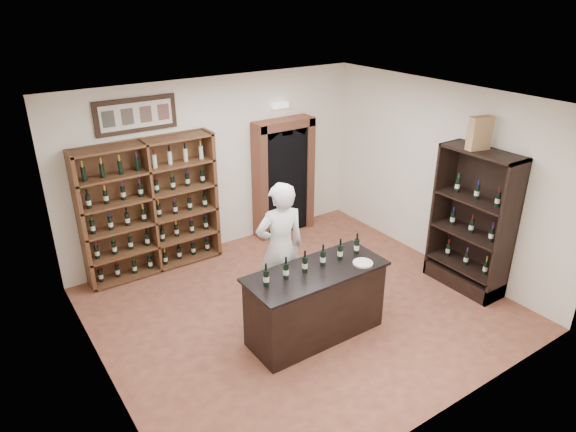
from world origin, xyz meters
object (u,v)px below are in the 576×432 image
at_px(counter_bottle_0, 266,278).
at_px(shopkeeper, 280,248).
at_px(tasting_counter, 315,303).
at_px(wine_shelf, 150,207).
at_px(wine_crate, 480,133).
at_px(side_cabinet, 470,241).

distance_m(counter_bottle_0, shopkeeper, 1.01).
relative_size(tasting_counter, shopkeeper, 0.96).
height_order(wine_shelf, shopkeeper, wine_shelf).
bearing_deg(wine_crate, tasting_counter, -171.24).
bearing_deg(wine_shelf, side_cabinet, -40.21).
xyz_separation_m(tasting_counter, shopkeeper, (-0.03, 0.79, 0.48)).
xyz_separation_m(counter_bottle_0, side_cabinet, (3.44, -0.35, -0.35)).
xyz_separation_m(tasting_counter, side_cabinet, (2.72, -0.30, 0.26)).
bearing_deg(side_cabinet, wine_shelf, 139.79).
relative_size(wine_shelf, shopkeeper, 1.12).
distance_m(side_cabinet, wine_crate, 1.69).
distance_m(wine_shelf, wine_crate, 5.08).
height_order(side_cabinet, shopkeeper, side_cabinet).
relative_size(wine_shelf, counter_bottle_0, 7.33).
bearing_deg(tasting_counter, shopkeeper, 92.38).
height_order(side_cabinet, wine_crate, wine_crate).
height_order(shopkeeper, wine_crate, wine_crate).
relative_size(tasting_counter, side_cabinet, 0.85).
relative_size(tasting_counter, wine_crate, 3.98).
bearing_deg(wine_shelf, counter_bottle_0, -82.48).
xyz_separation_m(counter_bottle_0, shopkeeper, (0.69, 0.73, -0.13)).
height_order(tasting_counter, shopkeeper, shopkeeper).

